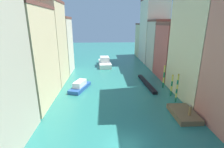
# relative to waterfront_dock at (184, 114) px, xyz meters

# --- Properties ---
(ground_plane) EXTENTS (154.00, 154.00, 0.00)m
(ground_plane) POSITION_rel_waterfront_dock_xyz_m (-8.95, 18.83, -0.36)
(ground_plane) COLOR #28756B
(building_left_1) EXTENTS (7.13, 11.29, 15.32)m
(building_left_1) POSITION_rel_waterfront_dock_xyz_m (-23.24, 5.69, 7.31)
(building_left_1) COLOR beige
(building_left_1) RESTS_ON ground
(building_left_2) EXTENTS (7.13, 8.37, 17.07)m
(building_left_2) POSITION_rel_waterfront_dock_xyz_m (-23.24, 15.58, 8.18)
(building_left_2) COLOR beige
(building_left_2) RESTS_ON ground
(building_left_3) EXTENTS (7.13, 7.20, 14.19)m
(building_left_3) POSITION_rel_waterfront_dock_xyz_m (-23.24, 23.75, 6.74)
(building_left_3) COLOR beige
(building_left_3) RESTS_ON ground
(building_right_1) EXTENTS (7.13, 12.01, 21.93)m
(building_right_1) POSITION_rel_waterfront_dock_xyz_m (5.33, 6.83, 10.61)
(building_right_1) COLOR beige
(building_right_1) RESTS_ON ground
(building_right_2) EXTENTS (7.13, 9.11, 12.87)m
(building_right_2) POSITION_rel_waterfront_dock_xyz_m (5.33, 17.71, 6.09)
(building_right_2) COLOR #B25147
(building_right_2) RESTS_ON ground
(building_right_3) EXTENTS (7.13, 8.20, 13.61)m
(building_right_3) POSITION_rel_waterfront_dock_xyz_m (5.33, 26.53, 6.46)
(building_right_3) COLOR #BCB299
(building_right_3) RESTS_ON ground
(building_right_4) EXTENTS (7.13, 10.67, 20.24)m
(building_right_4) POSITION_rel_waterfront_dock_xyz_m (5.33, 36.29, 9.77)
(building_right_4) COLOR beige
(building_right_4) RESTS_ON ground
(building_right_5) EXTENTS (7.13, 7.90, 12.64)m
(building_right_5) POSITION_rel_waterfront_dock_xyz_m (5.33, 45.61, 5.97)
(building_right_5) COLOR beige
(building_right_5) RESTS_ON ground
(waterfront_dock) EXTENTS (3.07, 5.07, 0.73)m
(waterfront_dock) POSITION_rel_waterfront_dock_xyz_m (0.00, 0.00, 0.00)
(waterfront_dock) COLOR brown
(waterfront_dock) RESTS_ON ground
(person_on_dock) EXTENTS (0.36, 0.36, 1.52)m
(person_on_dock) POSITION_rel_waterfront_dock_xyz_m (0.27, -0.97, 1.06)
(person_on_dock) COLOR olive
(person_on_dock) RESTS_ON waterfront_dock
(mooring_pole_0) EXTENTS (0.29, 0.29, 4.87)m
(mooring_pole_0) POSITION_rel_waterfront_dock_xyz_m (0.74, 4.54, 2.12)
(mooring_pole_0) COLOR #197247
(mooring_pole_0) RESTS_ON ground
(mooring_pole_1) EXTENTS (0.33, 0.33, 3.99)m
(mooring_pole_1) POSITION_rel_waterfront_dock_xyz_m (0.88, 6.98, 1.68)
(mooring_pole_1) COLOR #197247
(mooring_pole_1) RESTS_ON ground
(mooring_pole_2) EXTENTS (0.32, 0.32, 4.68)m
(mooring_pole_2) POSITION_rel_waterfront_dock_xyz_m (0.81, 10.91, 2.03)
(mooring_pole_2) COLOR #197247
(mooring_pole_2) RESTS_ON ground
(vaporetto_white) EXTENTS (4.04, 9.52, 2.80)m
(vaporetto_white) POSITION_rel_waterfront_dock_xyz_m (-10.98, 30.04, 0.66)
(vaporetto_white) COLOR white
(vaporetto_white) RESTS_ON ground
(gondola_black) EXTENTS (1.52, 10.87, 0.54)m
(gondola_black) POSITION_rel_waterfront_dock_xyz_m (-2.12, 12.88, -0.09)
(gondola_black) COLOR black
(gondola_black) RESTS_ON ground
(motorboat_0) EXTENTS (3.93, 6.37, 1.74)m
(motorboat_0) POSITION_rel_waterfront_dock_xyz_m (-16.01, 10.83, 0.30)
(motorboat_0) COLOR #234C93
(motorboat_0) RESTS_ON ground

